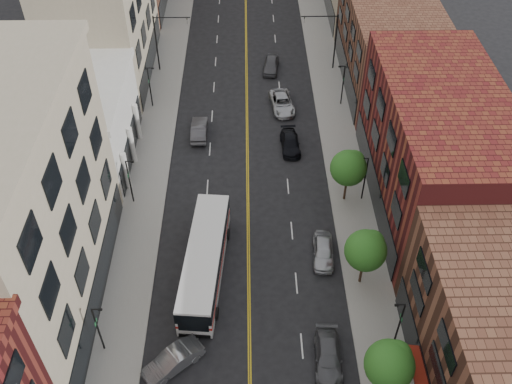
{
  "coord_description": "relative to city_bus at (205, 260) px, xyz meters",
  "views": [
    {
      "loc": [
        0.08,
        -15.52,
        38.36
      ],
      "look_at": [
        0.71,
        19.91,
        5.0
      ],
      "focal_mm": 40.0,
      "sensor_mm": 36.0,
      "label": 1
    }
  ],
  "objects": [
    {
      "name": "sidewalk_left",
      "position": [
        -6.38,
        19.92,
        -1.84
      ],
      "size": [
        4.0,
        110.0,
        0.15
      ],
      "primitive_type": "cube",
      "color": "gray",
      "rests_on": "ground"
    },
    {
      "name": "sidewalk_right",
      "position": [
        13.62,
        19.92,
        -1.84
      ],
      "size": [
        4.0,
        110.0,
        0.15
      ],
      "primitive_type": "cube",
      "color": "gray",
      "rests_on": "ground"
    },
    {
      "name": "bldg_l_tanoffice",
      "position": [
        -13.38,
        -2.08,
        7.09
      ],
      "size": [
        10.0,
        22.0,
        18.0
      ],
      "primitive_type": "cube",
      "color": "gray",
      "rests_on": "ground"
    },
    {
      "name": "bldg_l_white",
      "position": [
        -13.38,
        15.92,
        2.09
      ],
      "size": [
        10.0,
        14.0,
        8.0
      ],
      "primitive_type": "cube",
      "color": "silver",
      "rests_on": "ground"
    },
    {
      "name": "bldg_l_far_a",
      "position": [
        -13.38,
        32.92,
        7.09
      ],
      "size": [
        10.0,
        20.0,
        18.0
      ],
      "primitive_type": "cube",
      "color": "gray",
      "rests_on": "ground"
    },
    {
      "name": "bldg_r_mid",
      "position": [
        20.62,
        8.92,
        4.09
      ],
      "size": [
        10.0,
        22.0,
        12.0
      ],
      "primitive_type": "cube",
      "color": "#571717",
      "rests_on": "ground"
    },
    {
      "name": "bldg_r_far_a",
      "position": [
        20.62,
        29.92,
        3.09
      ],
      "size": [
        10.0,
        20.0,
        10.0
      ],
      "primitive_type": "cube",
      "color": "brown",
      "rests_on": "ground"
    },
    {
      "name": "tree_r_1",
      "position": [
        13.01,
        -11.01,
        2.21
      ],
      "size": [
        3.4,
        3.4,
        5.59
      ],
      "color": "black",
      "rests_on": "sidewalk_right"
    },
    {
      "name": "tree_r_2",
      "position": [
        13.01,
        -1.01,
        2.21
      ],
      "size": [
        3.4,
        3.4,
        5.59
      ],
      "color": "black",
      "rests_on": "sidewalk_right"
    },
    {
      "name": "tree_r_3",
      "position": [
        13.01,
        8.99,
        2.21
      ],
      "size": [
        3.4,
        3.4,
        5.59
      ],
      "color": "black",
      "rests_on": "sidewalk_right"
    },
    {
      "name": "lamp_l_1",
      "position": [
        -7.33,
        -7.08,
        1.06
      ],
      "size": [
        0.81,
        0.55,
        5.05
      ],
      "color": "black",
      "rests_on": "sidewalk_left"
    },
    {
      "name": "lamp_l_2",
      "position": [
        -7.33,
        8.92,
        1.06
      ],
      "size": [
        0.81,
        0.55,
        5.05
      ],
      "color": "black",
      "rests_on": "sidewalk_left"
    },
    {
      "name": "lamp_l_3",
      "position": [
        -7.33,
        24.92,
        1.06
      ],
      "size": [
        0.81,
        0.55,
        5.05
      ],
      "color": "black",
      "rests_on": "sidewalk_left"
    },
    {
      "name": "lamp_r_1",
      "position": [
        14.57,
        -7.08,
        1.06
      ],
      "size": [
        0.81,
        0.55,
        5.05
      ],
      "color": "black",
      "rests_on": "sidewalk_right"
    },
    {
      "name": "lamp_r_2",
      "position": [
        14.57,
        8.92,
        1.06
      ],
      "size": [
        0.81,
        0.55,
        5.05
      ],
      "color": "black",
      "rests_on": "sidewalk_right"
    },
    {
      "name": "lamp_r_3",
      "position": [
        14.57,
        24.92,
        1.06
      ],
      "size": [
        0.81,
        0.55,
        5.05
      ],
      "color": "black",
      "rests_on": "sidewalk_right"
    },
    {
      "name": "signal_mast_left",
      "position": [
        -6.64,
        32.92,
        2.73
      ],
      "size": [
        4.49,
        0.18,
        7.2
      ],
      "color": "black",
      "rests_on": "sidewalk_left"
    },
    {
      "name": "signal_mast_right",
      "position": [
        13.89,
        32.92,
        2.73
      ],
      "size": [
        4.49,
        0.18,
        7.2
      ],
      "color": "black",
      "rests_on": "sidewalk_right"
    },
    {
      "name": "city_bus",
      "position": [
        0.0,
        0.0,
        0.0
      ],
      "size": [
        3.93,
        13.0,
        3.29
      ],
      "rotation": [
        0.0,
        0.0,
        -0.09
      ],
      "color": "silver",
      "rests_on": "ground"
    },
    {
      "name": "car_angle_b",
      "position": [
        -1.98,
        -8.61,
        -1.13
      ],
      "size": [
        4.71,
        4.27,
        1.56
      ],
      "primitive_type": "imported",
      "rotation": [
        0.0,
        0.0,
        -0.89
      ],
      "color": "#9FA2A7",
      "rests_on": "ground"
    },
    {
      "name": "car_parked_mid",
      "position": [
        9.42,
        -8.44,
        -1.21
      ],
      "size": [
        2.2,
        4.95,
        1.41
      ],
      "primitive_type": "imported",
      "rotation": [
        0.0,
        0.0,
        -0.05
      ],
      "color": "#4C4D51",
      "rests_on": "ground"
    },
    {
      "name": "car_parked_far",
      "position": [
        10.13,
        1.73,
        -1.15
      ],
      "size": [
        2.15,
        4.63,
        1.53
      ],
      "primitive_type": "imported",
      "rotation": [
        0.0,
        0.0,
        -0.08
      ],
      "color": "#A8AAB0",
      "rests_on": "ground"
    },
    {
      "name": "car_lane_behind",
      "position": [
        -1.61,
        19.36,
        -1.13
      ],
      "size": [
        1.71,
        4.77,
        1.57
      ],
      "primitive_type": "imported",
      "rotation": [
        0.0,
        0.0,
        3.15
      ],
      "color": "#454449",
      "rests_on": "ground"
    },
    {
      "name": "car_lane_a",
      "position": [
        8.19,
        16.94,
        -1.23
      ],
      "size": [
        2.15,
        4.78,
        1.36
      ],
      "primitive_type": "imported",
      "rotation": [
        0.0,
        0.0,
        0.05
      ],
      "color": "black",
      "rests_on": "ground"
    },
    {
      "name": "car_lane_b",
      "position": [
        7.7,
        24.35,
        -1.16
      ],
      "size": [
        3.17,
        5.71,
        1.51
      ],
      "primitive_type": "imported",
      "rotation": [
        0.0,
        0.0,
        0.13
      ],
      "color": "#A8ABB0",
      "rests_on": "ground"
    },
    {
      "name": "car_lane_c",
      "position": [
        6.74,
        32.74,
        -1.14
      ],
      "size": [
        2.4,
        4.74,
        1.55
      ],
      "primitive_type": "imported",
      "rotation": [
        0.0,
        0.0,
        -0.13
      ],
      "color": "#48484C",
      "rests_on": "ground"
    }
  ]
}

